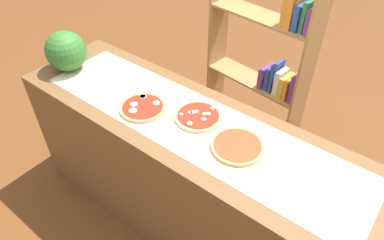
{
  "coord_description": "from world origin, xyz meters",
  "views": [
    {
      "loc": [
        0.86,
        -1.11,
        2.15
      ],
      "look_at": [
        0.0,
        0.0,
        0.94
      ],
      "focal_mm": 32.44,
      "sensor_mm": 36.0,
      "label": 1
    }
  ],
  "objects": [
    {
      "name": "bookshelf",
      "position": [
        -0.07,
        1.04,
        0.75
      ],
      "size": [
        0.87,
        0.33,
        1.66
      ],
      "color": "#A87A47",
      "rests_on": "ground_plane"
    },
    {
      "name": "pizza_plain_2",
      "position": [
        0.29,
        -0.01,
        0.93
      ],
      "size": [
        0.27,
        0.27,
        0.02
      ],
      "color": "tan",
      "rests_on": "parchment_paper"
    },
    {
      "name": "ground_plane",
      "position": [
        0.0,
        0.0,
        0.0
      ],
      "size": [
        12.0,
        12.0,
        0.0
      ],
      "primitive_type": "plane",
      "color": "brown"
    },
    {
      "name": "watermelon",
      "position": [
        -0.97,
        -0.06,
        1.05
      ],
      "size": [
        0.26,
        0.26,
        0.26
      ],
      "primitive_type": "sphere",
      "color": "#2D6628",
      "rests_on": "counter"
    },
    {
      "name": "counter",
      "position": [
        0.0,
        0.0,
        0.46
      ],
      "size": [
        2.27,
        0.64,
        0.92
      ],
      "primitive_type": "cube",
      "color": "brown",
      "rests_on": "ground_plane"
    },
    {
      "name": "pizza_mushroom_1",
      "position": [
        0.0,
        0.06,
        0.93
      ],
      "size": [
        0.26,
        0.26,
        0.02
      ],
      "color": "#DBB26B",
      "rests_on": "parchment_paper"
    },
    {
      "name": "pizza_mozzarella_0",
      "position": [
        -0.29,
        -0.07,
        0.93
      ],
      "size": [
        0.26,
        0.26,
        0.02
      ],
      "color": "tan",
      "rests_on": "parchment_paper"
    },
    {
      "name": "parchment_paper",
      "position": [
        0.0,
        0.0,
        0.92
      ],
      "size": [
        1.92,
        0.47,
        0.0
      ],
      "primitive_type": "cube",
      "color": "beige",
      "rests_on": "counter"
    }
  ]
}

